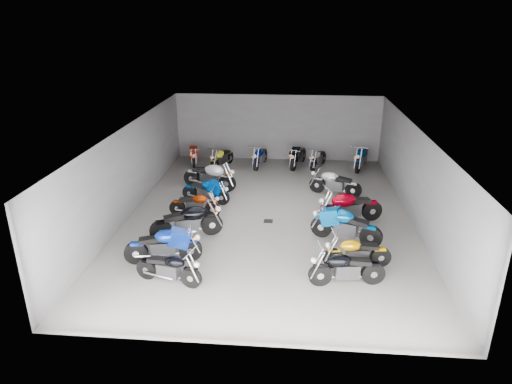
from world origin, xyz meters
TOP-DOWN VIEW (x-y plane):
  - ground at (0.00, 0.00)m, footprint 14.00×14.00m
  - wall_back at (0.00, 7.00)m, footprint 10.00×0.10m
  - wall_left at (-5.00, 0.00)m, footprint 0.10×14.00m
  - wall_right at (5.00, 0.00)m, footprint 0.10×14.00m
  - ceiling at (0.00, 0.00)m, footprint 10.00×14.00m
  - drain_grate at (0.00, -0.50)m, footprint 0.32×0.32m
  - motorcycle_left_a at (-2.41, -4.68)m, footprint 1.91×0.62m
  - motorcycle_left_b at (-2.85, -3.58)m, footprint 2.24×0.63m
  - motorcycle_left_c at (-2.52, -2.00)m, footprint 2.24×1.07m
  - motorcycle_left_d at (-2.63, -0.25)m, footprint 1.86×0.37m
  - motorcycle_left_e at (-2.48, 1.03)m, footprint 1.93×0.65m
  - motorcycle_left_f at (-2.60, 2.49)m, footprint 2.31×0.88m
  - motorcycle_right_a at (2.30, -4.35)m, footprint 2.06×0.50m
  - motorcycle_right_b at (2.68, -3.40)m, footprint 1.96×0.47m
  - motorcycle_right_c at (2.51, -1.82)m, footprint 2.22×1.02m
  - motorcycle_right_d at (2.78, -0.34)m, footprint 2.32×0.83m
  - motorcycle_right_f at (2.48, 2.24)m, footprint 2.05×0.86m
  - motorcycle_back_a at (-3.99, 5.77)m, footprint 0.61×2.03m
  - motorcycle_back_b at (-2.56, 5.38)m, footprint 0.84×1.89m
  - motorcycle_back_c at (-0.77, 5.67)m, footprint 0.57×2.03m
  - motorcycle_back_d at (1.03, 5.83)m, footprint 0.75×2.14m
  - motorcycle_back_e at (1.97, 5.77)m, footprint 0.82×1.78m
  - motorcycle_back_f at (3.99, 5.77)m, footprint 0.85×2.20m

SIDE VIEW (x-z plane):
  - ground at x=0.00m, z-range 0.00..0.00m
  - drain_grate at x=0.00m, z-range 0.00..0.01m
  - motorcycle_left_d at x=-2.63m, z-range 0.04..0.86m
  - motorcycle_back_e at x=1.97m, z-range 0.04..0.86m
  - motorcycle_left_a at x=-2.41m, z-range 0.04..0.89m
  - motorcycle_right_b at x=2.68m, z-range 0.04..0.90m
  - motorcycle_left_e at x=-2.48m, z-range 0.04..0.91m
  - motorcycle_back_b at x=-2.56m, z-range 0.04..0.91m
  - motorcycle_back_c at x=-0.77m, z-range 0.04..0.94m
  - motorcycle_back_a at x=-3.99m, z-range 0.04..0.95m
  - motorcycle_right_a at x=2.30m, z-range 0.04..0.95m
  - motorcycle_right_f at x=2.48m, z-range 0.04..0.98m
  - motorcycle_back_d at x=1.03m, z-range 0.04..1.00m
  - motorcycle_left_b at x=-2.85m, z-range 0.05..1.04m
  - motorcycle_back_f at x=3.99m, z-range 0.05..1.04m
  - motorcycle_right_c at x=2.51m, z-range 0.05..1.07m
  - motorcycle_left_c at x=-2.52m, z-range 0.05..1.09m
  - motorcycle_left_f at x=-2.60m, z-range 0.05..1.09m
  - motorcycle_right_d at x=2.78m, z-range 0.05..1.09m
  - wall_back at x=0.00m, z-range 0.00..3.20m
  - wall_left at x=-5.00m, z-range 0.00..3.20m
  - wall_right at x=5.00m, z-range 0.00..3.20m
  - ceiling at x=0.00m, z-range 3.20..3.24m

